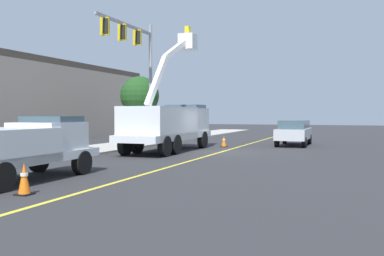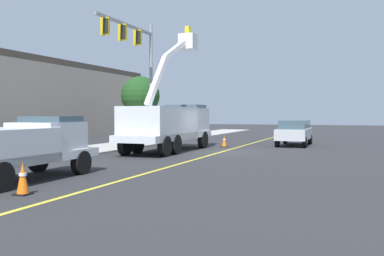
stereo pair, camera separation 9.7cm
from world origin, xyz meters
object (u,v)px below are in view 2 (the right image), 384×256
(utility_bucket_truck, at_px, (169,123))
(traffic_cone_leading, at_px, (23,179))
(passing_minivan, at_px, (295,131))
(traffic_cone_mid_front, at_px, (224,141))
(service_pickup_truck, at_px, (21,146))
(traffic_signal_mast, at_px, (137,55))

(utility_bucket_truck, distance_m, traffic_cone_leading, 13.56)
(passing_minivan, xyz_separation_m, traffic_cone_mid_front, (-2.74, 4.12, -0.61))
(traffic_cone_leading, distance_m, traffic_cone_mid_front, 17.53)
(traffic_cone_mid_front, bearing_deg, service_pickup_truck, 171.19)
(service_pickup_truck, bearing_deg, passing_minivan, -19.63)
(utility_bucket_truck, distance_m, traffic_signal_mast, 5.84)
(traffic_cone_mid_front, bearing_deg, traffic_cone_leading, 177.77)
(service_pickup_truck, bearing_deg, traffic_cone_leading, -137.65)
(passing_minivan, xyz_separation_m, traffic_cone_leading, (-20.25, 4.81, -0.54))
(utility_bucket_truck, bearing_deg, service_pickup_truck, 178.62)
(traffic_cone_mid_front, bearing_deg, passing_minivan, -56.43)
(utility_bucket_truck, bearing_deg, traffic_signal_mast, 54.43)
(service_pickup_truck, height_order, traffic_cone_mid_front, service_pickup_truck)
(traffic_cone_leading, relative_size, traffic_signal_mast, 0.11)
(traffic_signal_mast, bearing_deg, service_pickup_truck, -167.98)
(utility_bucket_truck, height_order, traffic_cone_leading, utility_bucket_truck)
(service_pickup_truck, distance_m, traffic_cone_mid_front, 15.81)
(passing_minivan, bearing_deg, utility_bucket_truck, 137.41)
(traffic_signal_mast, bearing_deg, utility_bucket_truck, -125.57)
(utility_bucket_truck, height_order, traffic_signal_mast, traffic_signal_mast)
(traffic_cone_mid_front, bearing_deg, traffic_signal_mast, 108.30)
(utility_bucket_truck, xyz_separation_m, traffic_cone_mid_front, (4.08, -2.14, -1.25))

